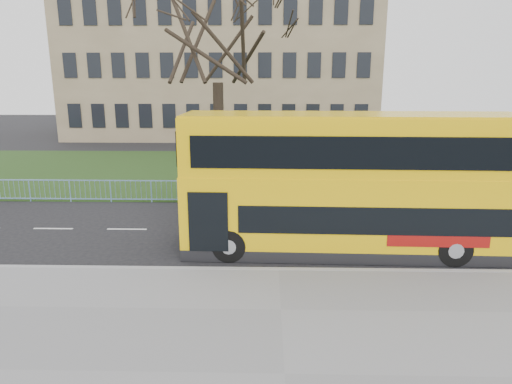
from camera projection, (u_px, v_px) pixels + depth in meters
The scene contains 8 objects.
ground at pixel (277, 254), 15.77m from camera, with size 120.00×120.00×0.00m, color black.
pavement at pixel (285, 376), 9.21m from camera, with size 80.00×10.50×0.12m, color slate.
kerb at pixel (278, 270), 14.25m from camera, with size 80.00×0.20×0.14m, color gray.
grass_verge at pixel (273, 171), 29.63m from camera, with size 80.00×15.40×0.08m, color #243C16.
guard_railing at pixel (274, 192), 22.04m from camera, with size 40.00×0.12×1.10m, color #7FADE3, non-canonical shape.
bare_tree at pixel (217, 62), 23.89m from camera, with size 9.32×9.32×13.32m, color black, non-canonical shape.
civic_building at pixel (224, 67), 48.11m from camera, with size 30.00×15.00×14.00m, color #7C6A4F.
yellow_bus at pixel (350, 181), 15.47m from camera, with size 11.31×2.97×4.71m.
Camera 1 is at (-0.39, -14.79, 5.92)m, focal length 32.00 mm.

